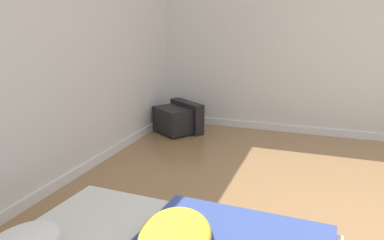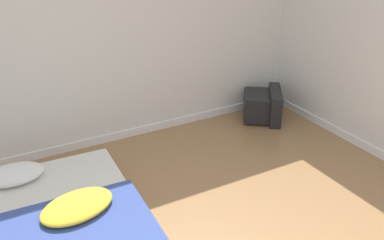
# 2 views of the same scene
# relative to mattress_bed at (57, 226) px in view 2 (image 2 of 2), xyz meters

# --- Properties ---
(wall_back) EXTENTS (7.72, 0.08, 2.60)m
(wall_back) POSITION_rel_mattress_bed_xyz_m (0.59, 1.39, 1.17)
(wall_back) COLOR silver
(wall_back) RESTS_ON ground_plane
(mattress_bed) EXTENTS (1.40, 1.87, 0.33)m
(mattress_bed) POSITION_rel_mattress_bed_xyz_m (0.00, 0.00, 0.00)
(mattress_bed) COLOR silver
(mattress_bed) RESTS_ON ground_plane
(crt_tv) EXTENTS (0.66, 0.69, 0.38)m
(crt_tv) POSITION_rel_mattress_bed_xyz_m (2.77, 0.99, 0.06)
(crt_tv) COLOR black
(crt_tv) RESTS_ON ground_plane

